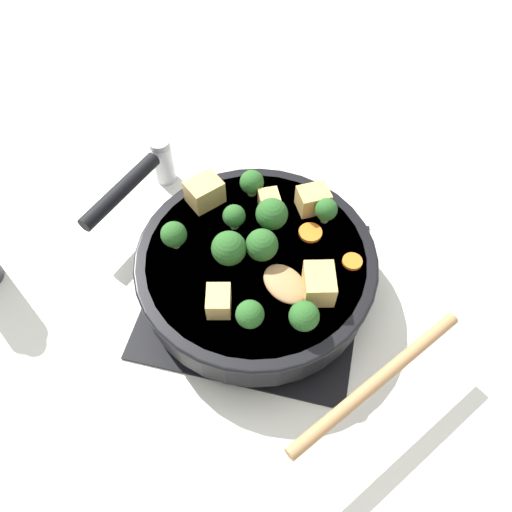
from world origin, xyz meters
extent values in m
plane|color=silver|center=(0.00, 0.00, 0.00)|extent=(2.40, 2.40, 0.00)
cube|color=black|center=(0.00, 0.00, 0.00)|extent=(0.31, 0.31, 0.01)
torus|color=black|center=(0.00, 0.00, 0.02)|extent=(0.24, 0.24, 0.01)
cube|color=black|center=(0.00, 0.00, 0.02)|extent=(0.01, 0.23, 0.01)
cube|color=black|center=(0.00, 0.00, 0.02)|extent=(0.23, 0.01, 0.01)
cylinder|color=black|center=(0.00, 0.00, 0.06)|extent=(0.33, 0.33, 0.06)
cylinder|color=brown|center=(0.00, 0.00, 0.06)|extent=(0.30, 0.30, 0.05)
torus|color=black|center=(0.00, 0.00, 0.08)|extent=(0.34, 0.34, 0.01)
cylinder|color=black|center=(0.23, -0.08, 0.07)|extent=(0.08, 0.16, 0.02)
ellipsoid|color=#A87A4C|center=(-0.05, 0.04, 0.09)|extent=(0.08, 0.08, 0.01)
cylinder|color=#A87A4C|center=(-0.18, 0.14, 0.09)|extent=(0.18, 0.22, 0.02)
cube|color=tan|center=(0.10, -0.08, 0.10)|extent=(0.06, 0.06, 0.04)
cube|color=tan|center=(-0.09, 0.04, 0.10)|extent=(0.05, 0.06, 0.04)
cube|color=tan|center=(-0.06, -0.10, 0.10)|extent=(0.06, 0.05, 0.03)
cube|color=tan|center=(0.03, 0.09, 0.10)|extent=(0.04, 0.04, 0.03)
cube|color=tan|center=(0.00, -0.09, 0.10)|extent=(0.04, 0.04, 0.03)
cylinder|color=#709956|center=(0.03, 0.02, 0.09)|extent=(0.01, 0.01, 0.01)
sphere|color=#285B23|center=(0.03, 0.02, 0.11)|extent=(0.05, 0.05, 0.05)
cylinder|color=#709956|center=(-0.01, -0.05, 0.09)|extent=(0.01, 0.01, 0.01)
sphere|color=#285B23|center=(-0.01, -0.05, 0.11)|extent=(0.05, 0.05, 0.05)
cylinder|color=#709956|center=(0.03, -0.11, 0.09)|extent=(0.01, 0.01, 0.01)
sphere|color=#285B23|center=(0.03, -0.11, 0.11)|extent=(0.04, 0.04, 0.04)
cylinder|color=#709956|center=(0.04, -0.04, 0.09)|extent=(0.01, 0.01, 0.01)
sphere|color=#285B23|center=(0.04, -0.04, 0.11)|extent=(0.03, 0.03, 0.03)
cylinder|color=#709956|center=(0.11, 0.01, 0.09)|extent=(0.01, 0.01, 0.01)
sphere|color=#285B23|center=(0.11, 0.01, 0.11)|extent=(0.04, 0.04, 0.04)
cylinder|color=#709956|center=(-0.08, 0.09, 0.09)|extent=(0.01, 0.01, 0.01)
sphere|color=#285B23|center=(-0.08, 0.09, 0.11)|extent=(0.04, 0.04, 0.04)
cylinder|color=#709956|center=(-0.02, 0.10, 0.09)|extent=(0.01, 0.01, 0.01)
sphere|color=#285B23|center=(-0.02, 0.10, 0.11)|extent=(0.04, 0.04, 0.04)
cylinder|color=#709956|center=(-0.01, 0.00, 0.09)|extent=(0.01, 0.01, 0.01)
sphere|color=#285B23|center=(-0.01, 0.00, 0.11)|extent=(0.04, 0.04, 0.04)
cylinder|color=#709956|center=(-0.08, -0.08, 0.09)|extent=(0.01, 0.01, 0.01)
sphere|color=#285B23|center=(-0.08, -0.08, 0.11)|extent=(0.03, 0.03, 0.03)
cylinder|color=orange|center=(-0.07, -0.06, 0.09)|extent=(0.03, 0.03, 0.01)
cylinder|color=orange|center=(-0.13, -0.02, 0.09)|extent=(0.03, 0.03, 0.01)
cylinder|color=white|center=(0.21, -0.18, 0.04)|extent=(0.04, 0.04, 0.07)
cylinder|color=#B7B7BC|center=(0.21, -0.18, 0.08)|extent=(0.03, 0.03, 0.01)
camera|label=1|loc=(-0.09, 0.38, 0.65)|focal=35.00mm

